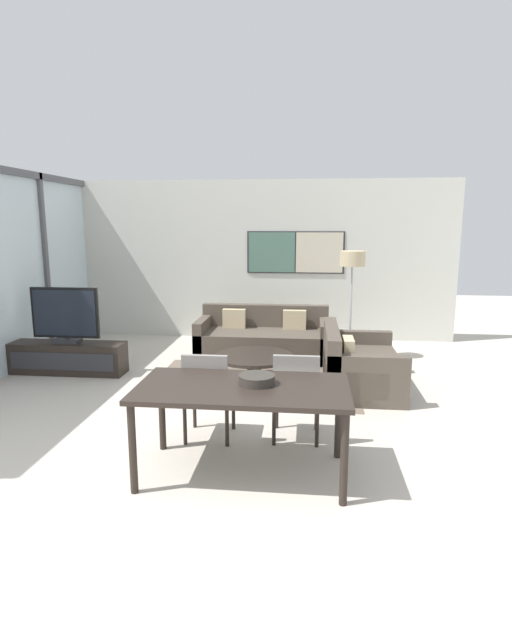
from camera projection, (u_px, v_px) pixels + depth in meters
ground_plane at (148, 537)px, 3.32m from camera, size 24.00×24.00×0.00m
wall_back at (253, 260)px, 8.89m from camera, size 7.15×0.09×2.80m
area_rug at (254, 382)px, 6.53m from camera, size 2.65×1.95×0.01m
tv_console at (68, 358)px, 6.92m from camera, size 1.58×0.40×0.43m
television at (65, 316)px, 6.80m from camera, size 0.95×0.20×0.77m
sofa_main at (263, 340)px, 7.79m from camera, size 2.02×0.92×0.77m
sofa_side at (355, 368)px, 6.27m from camera, size 0.92×1.46×0.77m
coffee_table at (254, 362)px, 6.47m from camera, size 1.02×1.02×0.38m
dining_table at (243, 395)px, 4.03m from camera, size 1.72×0.89×0.76m
dining_chair_left at (208, 391)px, 4.72m from camera, size 0.46×0.46×0.88m
dining_chair_centre at (296, 392)px, 4.70m from camera, size 0.46×0.46×0.88m
fruit_bowl at (257, 379)px, 4.06m from camera, size 0.30×0.30×0.08m
floor_lamp at (352, 266)px, 7.35m from camera, size 0.37×0.37×1.65m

